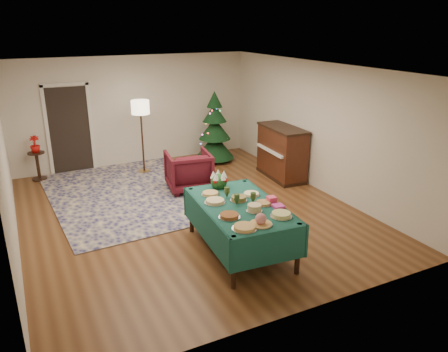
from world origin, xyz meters
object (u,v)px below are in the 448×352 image
armchair (189,169)px  christmas_tree (215,130)px  piano (282,153)px  side_table (38,166)px  potted_plant (35,148)px  floor_lamp (141,112)px  buffet_table (240,214)px  gift_box (272,200)px

armchair → christmas_tree: christmas_tree is taller
christmas_tree → piano: christmas_tree is taller
side_table → potted_plant: (0.00, 0.00, 0.45)m
floor_lamp → piano: (2.77, -1.80, -0.89)m
armchair → side_table: 3.56m
potted_plant → piano: bearing=-24.5°
buffet_table → gift_box: gift_box is taller
gift_box → potted_plant: gift_box is taller
buffet_table → christmas_tree: christmas_tree is taller
gift_box → piano: size_ratio=0.09×
floor_lamp → piano: bearing=-33.1°
gift_box → armchair: 3.06m
floor_lamp → christmas_tree: 2.04m
gift_box → potted_plant: size_ratio=0.33×
armchair → buffet_table: bearing=92.8°
armchair → potted_plant: armchair is taller
armchair → side_table: (-2.87, 2.10, -0.15)m
gift_box → floor_lamp: size_ratio=0.07×
potted_plant → piano: 5.61m
gift_box → christmas_tree: christmas_tree is taller
floor_lamp → side_table: size_ratio=2.64×
buffet_table → armchair: (0.29, 2.87, -0.17)m
buffet_table → floor_lamp: (-0.24, 4.45, 0.84)m
potted_plant → piano: piano is taller
buffet_table → side_table: size_ratio=3.25×
floor_lamp → christmas_tree: size_ratio=0.96×
gift_box → piano: piano is taller
buffet_table → christmas_tree: bearing=69.5°
buffet_table → christmas_tree: 4.81m
armchair → piano: (2.23, -0.22, 0.12)m
christmas_tree → piano: (0.84, -1.85, -0.23)m
gift_box → armchair: (-0.17, 3.03, -0.39)m
potted_plant → armchair: bearing=-36.2°
side_table → christmas_tree: bearing=-6.3°
buffet_table → gift_box: size_ratio=16.75×
buffet_table → christmas_tree: (1.69, 4.50, 0.18)m
armchair → floor_lamp: size_ratio=0.54×
armchair → piano: bearing=-177.1°
piano → potted_plant: bearing=155.5°
gift_box → side_table: 6.00m
gift_box → potted_plant: bearing=120.7°
christmas_tree → buffet_table: bearing=-110.5°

